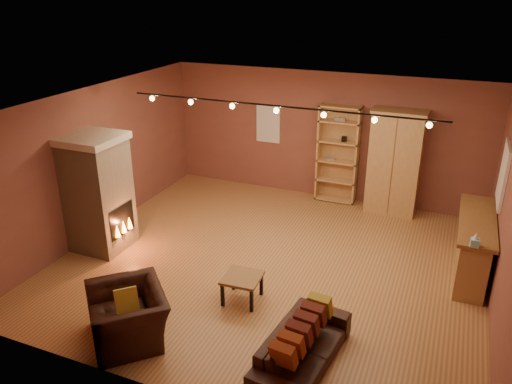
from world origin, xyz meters
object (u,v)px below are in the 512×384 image
at_px(bookcase, 338,153).
at_px(coffee_table, 242,280).
at_px(bar_counter, 473,245).
at_px(armoire, 395,162).
at_px(loveseat, 303,341).
at_px(fireplace, 99,193).
at_px(armchair, 127,308).

bearing_deg(bookcase, coffee_table, -94.83).
bearing_deg(bookcase, bar_counter, -37.11).
bearing_deg(armoire, loveseat, -93.44).
bearing_deg(bookcase, fireplace, -132.42).
xyz_separation_m(bookcase, loveseat, (0.90, -5.33, -0.72)).
distance_m(bookcase, armchair, 5.93).
relative_size(armchair, coffee_table, 2.21).
bearing_deg(bookcase, loveseat, -80.37).
distance_m(fireplace, coffee_table, 3.18).
distance_m(bookcase, coffee_table, 4.41).
xyz_separation_m(fireplace, armchair, (1.98, -1.99, -0.57)).
bearing_deg(bookcase, armchair, -104.03).
relative_size(fireplace, armoire, 0.97).
relative_size(bar_counter, loveseat, 1.14).
distance_m(loveseat, coffee_table, 1.62).
xyz_separation_m(fireplace, bookcase, (3.41, 3.74, 0.03)).
bearing_deg(bar_counter, armoire, 129.23).
height_order(armoire, armchair, armoire).
bearing_deg(armoire, fireplace, -142.34).
bearing_deg(coffee_table, armoire, 69.24).
relative_size(bookcase, armoire, 0.98).
distance_m(bookcase, loveseat, 5.46).
relative_size(loveseat, armchair, 1.40).
bearing_deg(armchair, bar_counter, 85.25).
bearing_deg(armoire, bookcase, 172.31).
height_order(armoire, coffee_table, armoire).
distance_m(fireplace, armchair, 2.87).
height_order(bookcase, armchair, bookcase).
relative_size(bookcase, loveseat, 1.19).
height_order(bookcase, armoire, armoire).
bearing_deg(armchair, armoire, 109.71).
bearing_deg(loveseat, bar_counter, -24.32).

